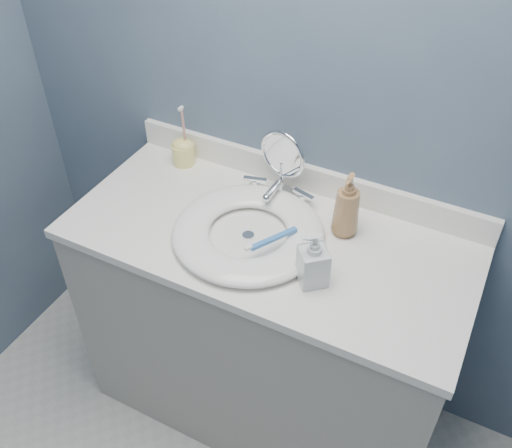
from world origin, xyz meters
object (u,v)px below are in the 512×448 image
Objects in this scene: soap_bottle_amber at (347,205)px; toothbrush_holder at (183,150)px; makeup_mirror at (282,162)px; soap_bottle_clear at (314,259)px.

toothbrush_holder is (-0.62, 0.09, -0.05)m from soap_bottle_amber.
soap_bottle_clear is at bearing -40.95° from makeup_mirror.
toothbrush_holder reaches higher than soap_bottle_amber.
toothbrush_holder is at bearing 170.46° from soap_bottle_amber.
makeup_mirror is at bearing -1.78° from toothbrush_holder.
makeup_mirror is 0.39m from soap_bottle_clear.
makeup_mirror reaches higher than soap_bottle_clear.
soap_bottle_amber is at bearing -5.95° from makeup_mirror.
makeup_mirror is 0.38m from toothbrush_holder.
makeup_mirror reaches higher than toothbrush_holder.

